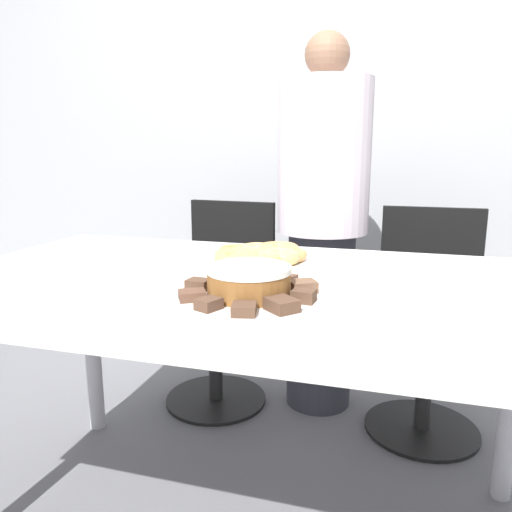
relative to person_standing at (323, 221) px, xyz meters
name	(u,v)px	position (x,y,z in m)	size (l,w,h in m)	color
wall_back	(332,109)	(-0.08, 0.70, 0.50)	(8.00, 0.05, 2.60)	#A8AAAD
table	(241,312)	(-0.08, -0.86, -0.12)	(1.60, 0.93, 0.77)	silver
person_standing	(323,221)	(0.00, 0.00, 0.00)	(0.37, 0.37, 1.53)	#383842
office_chair_left	(220,310)	(-0.43, -0.06, -0.40)	(0.47, 0.47, 0.86)	black
office_chair_right	(428,329)	(0.43, -0.06, -0.40)	(0.44, 0.44, 0.86)	black
plate_cake	(249,298)	(0.00, -1.03, -0.03)	(0.33, 0.33, 0.01)	white
plate_donuts	(261,262)	(-0.07, -0.68, -0.03)	(0.33, 0.33, 0.01)	white
frosted_cake	(249,281)	(0.00, -1.03, 0.01)	(0.18, 0.18, 0.07)	brown
lamington_0	(283,280)	(0.05, -0.92, -0.01)	(0.07, 0.07, 0.02)	brown
lamington_1	(253,276)	(-0.03, -0.91, -0.01)	(0.06, 0.06, 0.03)	brown
lamington_2	(222,278)	(-0.09, -0.95, -0.01)	(0.06, 0.06, 0.02)	brown
lamington_3	(199,285)	(-0.12, -1.02, -0.01)	(0.05, 0.05, 0.02)	#513828
lamington_4	(192,295)	(-0.11, -1.09, -0.01)	(0.07, 0.07, 0.02)	brown
lamington_5	(209,304)	(-0.05, -1.14, -0.01)	(0.05, 0.06, 0.02)	#513828
lamington_6	(244,309)	(0.03, -1.15, -0.01)	(0.06, 0.06, 0.02)	#513828
lamington_7	(282,305)	(0.09, -1.11, -0.01)	(0.08, 0.08, 0.03)	#513828
lamington_8	(304,296)	(0.12, -1.04, -0.01)	(0.05, 0.04, 0.03)	#513828
lamington_9	(303,286)	(0.10, -0.97, -0.01)	(0.07, 0.07, 0.03)	brown
donut_0	(261,255)	(-0.07, -0.68, -0.01)	(0.13, 0.13, 0.03)	#E5AD66
donut_1	(280,257)	(-0.01, -0.71, 0.00)	(0.11, 0.11, 0.04)	#E5AD66
donut_2	(285,255)	(-0.01, -0.66, -0.01)	(0.13, 0.13, 0.03)	tan
donut_3	(278,250)	(-0.04, -0.61, 0.00)	(0.13, 0.13, 0.04)	tan
donut_4	(257,250)	(-0.10, -0.62, -0.01)	(0.11, 0.11, 0.03)	#E5AD66
donut_5	(237,251)	(-0.16, -0.64, -0.01)	(0.11, 0.11, 0.03)	#C68447
donut_6	(235,255)	(-0.14, -0.70, -0.01)	(0.12, 0.12, 0.03)	tan
donut_7	(238,259)	(-0.11, -0.77, 0.00)	(0.13, 0.13, 0.04)	tan
donut_8	(261,259)	(-0.06, -0.74, 0.00)	(0.13, 0.13, 0.04)	tan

